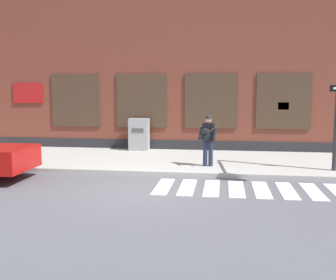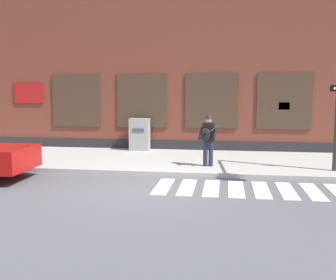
# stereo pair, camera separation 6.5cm
# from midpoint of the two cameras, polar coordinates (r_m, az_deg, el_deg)

# --- Properties ---
(ground_plane) EXTENTS (160.00, 160.00, 0.00)m
(ground_plane) POSITION_cam_midpoint_polar(r_m,az_deg,el_deg) (10.70, -3.12, -7.25)
(ground_plane) COLOR #56565B
(sidewalk) EXTENTS (28.00, 4.89, 0.14)m
(sidewalk) POSITION_cam_midpoint_polar(r_m,az_deg,el_deg) (14.73, 0.15, -3.00)
(sidewalk) COLOR #ADAAA3
(sidewalk) RESTS_ON ground
(building_backdrop) EXTENTS (28.00, 4.06, 8.43)m
(building_backdrop) POSITION_cam_midpoint_polar(r_m,az_deg,el_deg) (18.97, 2.12, 11.78)
(building_backdrop) COLOR brown
(building_backdrop) RESTS_ON ground
(crosswalk) EXTENTS (5.78, 1.90, 0.01)m
(crosswalk) POSITION_cam_midpoint_polar(r_m,az_deg,el_deg) (10.98, 13.54, -7.04)
(crosswalk) COLOR silver
(crosswalk) RESTS_ON ground
(busker) EXTENTS (0.72, 0.58, 1.71)m
(busker) POSITION_cam_midpoint_polar(r_m,az_deg,el_deg) (13.19, 5.94, 0.37)
(busker) COLOR #1E233D
(busker) RESTS_ON sidewalk
(utility_box) EXTENTS (0.83, 0.55, 1.36)m
(utility_box) POSITION_cam_midpoint_polar(r_m,az_deg,el_deg) (16.84, -4.02, 0.82)
(utility_box) COLOR #9E9E9E
(utility_box) RESTS_ON sidewalk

